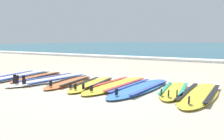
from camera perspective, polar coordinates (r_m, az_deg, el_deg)
ground_plane at (r=5.25m, az=-2.19°, el=-4.42°), size 80.00×80.00×0.00m
wave_foam_strip at (r=12.41m, az=18.12°, el=2.13°), size 80.00×0.95×0.11m
surfboard_0 at (r=7.27m, az=-20.66°, el=-1.37°), size 1.06×2.61×0.18m
surfboard_1 at (r=7.05m, az=-16.40°, el=-1.45°), size 0.83×2.05×0.18m
surfboard_2 at (r=6.49m, az=-13.48°, el=-2.08°), size 0.79×2.58×0.18m
surfboard_3 at (r=6.00m, az=-9.61°, el=-2.71°), size 0.85×2.00×0.18m
surfboard_4 at (r=5.70m, az=-4.47°, el=-3.15°), size 0.94×2.14×0.18m
surfboard_5 at (r=5.59m, az=1.14°, el=-3.33°), size 0.67×2.52×0.18m
surfboard_6 at (r=5.28m, az=6.45°, el=-4.01°), size 0.63×2.52×0.18m
surfboard_7 at (r=5.15m, az=13.92°, el=-4.44°), size 0.82×1.99×0.18m
surfboard_8 at (r=4.94m, az=19.22°, el=-5.12°), size 0.74×2.47×0.18m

